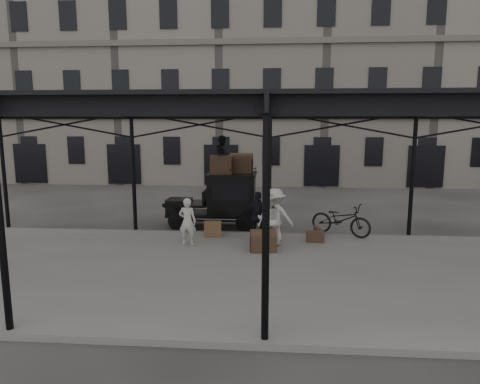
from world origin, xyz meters
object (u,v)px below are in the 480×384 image
object	(u,v)px
steamer_trunk_roof_near	(221,166)
steamer_trunk_platform	(263,242)
bicycle	(341,219)
porter_left	(188,222)
taxi	(224,198)
porter_official	(258,217)

from	to	relation	value
steamer_trunk_roof_near	steamer_trunk_platform	bearing A→B (deg)	-67.17
bicycle	steamer_trunk_roof_near	bearing A→B (deg)	105.19
porter_left	steamer_trunk_platform	world-z (taller)	porter_left
taxi	porter_left	bearing A→B (deg)	-105.97
steamer_trunk_roof_near	taxi	bearing A→B (deg)	67.07
porter_left	steamer_trunk_roof_near	distance (m)	3.25
porter_official	bicycle	size ratio (longest dim) A/B	0.78
steamer_trunk_roof_near	steamer_trunk_platform	xyz separation A→B (m)	(1.71, -3.25, -2.04)
porter_official	bicycle	bearing A→B (deg)	-150.96
taxi	porter_official	size ratio (longest dim) A/B	2.13
taxi	porter_left	size ratio (longest dim) A/B	2.32
porter_left	porter_official	size ratio (longest dim) A/B	0.92
porter_official	taxi	bearing A→B (deg)	-50.71
porter_left	taxi	bearing A→B (deg)	-102.22
taxi	porter_official	distance (m)	2.84
taxi	bicycle	size ratio (longest dim) A/B	1.67
porter_left	porter_official	world-z (taller)	porter_official
bicycle	porter_official	bearing A→B (deg)	139.60
bicycle	steamer_trunk_roof_near	distance (m)	4.89
porter_left	steamer_trunk_roof_near	xyz separation A→B (m)	(0.78, 2.75, 1.54)
bicycle	steamer_trunk_platform	world-z (taller)	bicycle
porter_official	steamer_trunk_platform	xyz separation A→B (m)	(0.19, -1.06, -0.56)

